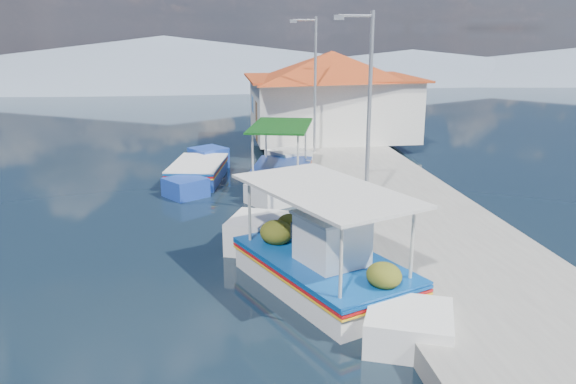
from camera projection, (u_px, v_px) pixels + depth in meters
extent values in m
plane|color=black|center=(220.00, 257.00, 15.91)|extent=(160.00, 160.00, 0.00)
cube|color=#97968E|center=(371.00, 184.00, 22.33)|extent=(5.00, 44.00, 0.50)
cylinder|color=#A5A8AD|center=(389.00, 271.00, 13.36)|extent=(0.20, 0.20, 0.30)
cylinder|color=#A5A8AD|center=(341.00, 207.00, 18.13)|extent=(0.20, 0.20, 0.30)
cylinder|color=#A5A8AD|center=(308.00, 164.00, 23.86)|extent=(0.20, 0.20, 0.30)
cylinder|color=#A5A8AD|center=(288.00, 138.00, 29.58)|extent=(0.20, 0.20, 0.30)
cube|color=white|center=(323.00, 280.00, 13.89)|extent=(3.98, 5.17, 1.01)
cube|color=white|center=(346.00, 233.00, 16.69)|extent=(2.19, 2.19, 1.12)
cube|color=white|center=(290.00, 341.00, 11.15)|extent=(2.13, 2.13, 0.96)
cube|color=#0B448F|center=(323.00, 261.00, 13.77)|extent=(4.10, 5.32, 0.06)
cube|color=red|center=(323.00, 265.00, 13.79)|extent=(4.10, 5.32, 0.05)
cube|color=yellow|center=(323.00, 268.00, 13.81)|extent=(4.10, 5.32, 0.04)
cube|color=#0B448F|center=(324.00, 258.00, 13.75)|extent=(4.10, 5.29, 0.05)
cube|color=brown|center=(324.00, 260.00, 13.76)|extent=(3.77, 5.01, 0.05)
cube|color=white|center=(321.00, 241.00, 13.30)|extent=(1.73, 1.78, 1.17)
cube|color=silver|center=(321.00, 216.00, 13.14)|extent=(1.88, 1.92, 0.06)
cylinder|color=beige|center=(305.00, 200.00, 15.57)|extent=(0.07, 0.07, 1.70)
cylinder|color=beige|center=(375.00, 205.00, 15.08)|extent=(0.07, 0.07, 1.70)
cylinder|color=beige|center=(259.00, 251.00, 11.97)|extent=(0.07, 0.07, 1.70)
cylinder|color=beige|center=(350.00, 260.00, 11.49)|extent=(0.07, 0.07, 1.70)
cube|color=silver|center=(325.00, 190.00, 13.30)|extent=(4.09, 5.21, 0.07)
ellipsoid|color=#3E4813|center=(320.00, 226.00, 15.16)|extent=(0.81, 0.89, 0.61)
ellipsoid|color=#3E4813|center=(352.00, 224.00, 15.48)|extent=(0.68, 0.75, 0.51)
ellipsoid|color=#3E4813|center=(314.00, 283.00, 11.85)|extent=(0.72, 0.80, 0.54)
sphere|color=#FF2808|center=(374.00, 223.00, 13.86)|extent=(0.43, 0.43, 0.43)
cube|color=white|center=(281.00, 180.00, 23.04)|extent=(2.96, 4.25, 0.98)
cube|color=white|center=(259.00, 163.00, 25.32)|extent=(2.04, 2.04, 1.09)
cube|color=white|center=(307.00, 196.00, 20.81)|extent=(1.99, 1.99, 0.93)
cube|color=#0B448F|center=(281.00, 169.00, 22.92)|extent=(3.05, 4.38, 0.06)
cube|color=red|center=(281.00, 171.00, 22.94)|extent=(3.05, 4.38, 0.05)
cube|color=yellow|center=(281.00, 173.00, 22.96)|extent=(3.05, 4.38, 0.04)
cube|color=#193A9A|center=(281.00, 167.00, 22.90)|extent=(3.06, 4.34, 0.05)
cube|color=brown|center=(281.00, 168.00, 22.91)|extent=(2.79, 4.13, 0.05)
cylinder|color=beige|center=(247.00, 141.00, 23.83)|extent=(0.07, 0.07, 1.66)
cylinder|color=beige|center=(285.00, 138.00, 24.43)|extent=(0.07, 0.07, 1.66)
cylinder|color=beige|center=(276.00, 157.00, 20.94)|extent=(0.07, 0.07, 1.66)
cylinder|color=beige|center=(318.00, 153.00, 21.54)|extent=(0.07, 0.07, 1.66)
cube|color=#0C4010|center=(281.00, 126.00, 22.46)|extent=(3.07, 4.27, 0.07)
cube|color=#193A9A|center=(198.00, 175.00, 23.75)|extent=(2.49, 3.82, 0.99)
cube|color=#193A9A|center=(189.00, 160.00, 25.88)|extent=(1.87, 1.87, 1.09)
cube|color=#193A9A|center=(209.00, 190.00, 21.66)|extent=(1.82, 1.82, 0.93)
cube|color=#0B448F|center=(198.00, 164.00, 23.63)|extent=(2.57, 3.94, 0.06)
cube|color=red|center=(198.00, 166.00, 23.65)|extent=(2.57, 3.94, 0.05)
cube|color=yellow|center=(198.00, 168.00, 23.67)|extent=(2.57, 3.94, 0.04)
cube|color=white|center=(198.00, 163.00, 23.61)|extent=(2.58, 3.91, 0.05)
cube|color=brown|center=(198.00, 163.00, 23.62)|extent=(2.33, 3.72, 0.05)
cube|color=silver|center=(331.00, 108.00, 30.48)|extent=(8.00, 6.00, 3.00)
cube|color=#A53117|center=(332.00, 78.00, 30.06)|extent=(8.64, 6.48, 0.10)
pyramid|color=#A53117|center=(332.00, 65.00, 29.89)|extent=(10.49, 10.49, 1.40)
cube|color=brown|center=(257.00, 122.00, 29.15)|extent=(0.06, 1.00, 2.00)
cube|color=#0B448F|center=(253.00, 104.00, 31.37)|extent=(0.06, 1.20, 0.90)
cylinder|color=#A5A8AD|center=(369.00, 115.00, 17.47)|extent=(0.12, 0.12, 6.00)
cylinder|color=#A5A8AD|center=(356.00, 16.00, 16.63)|extent=(1.00, 0.08, 0.08)
cube|color=#A5A8AD|center=(339.00, 17.00, 16.58)|extent=(0.30, 0.14, 0.14)
cylinder|color=#A5A8AD|center=(315.00, 86.00, 26.05)|extent=(0.12, 0.12, 6.00)
cylinder|color=#A5A8AD|center=(305.00, 20.00, 25.22)|extent=(1.00, 0.08, 0.08)
cube|color=#A5A8AD|center=(293.00, 21.00, 25.17)|extent=(0.30, 0.14, 0.14)
cone|color=slate|center=(165.00, 60.00, 68.01)|extent=(96.00, 96.00, 5.50)
cone|color=slate|center=(412.00, 65.00, 72.15)|extent=(76.80, 76.80, 3.80)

